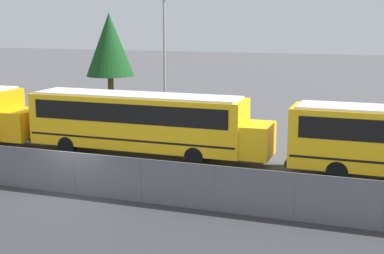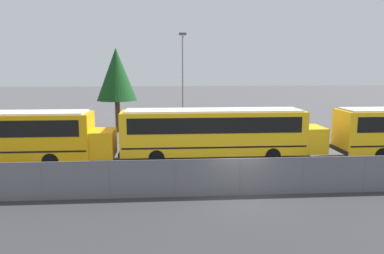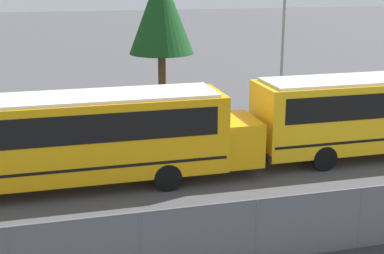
{
  "view_description": "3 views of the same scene",
  "coord_description": "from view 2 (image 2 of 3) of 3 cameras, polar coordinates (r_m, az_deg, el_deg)",
  "views": [
    {
      "loc": [
        11.58,
        -18.3,
        7.04
      ],
      "look_at": [
        2.94,
        6.22,
        1.86
      ],
      "focal_mm": 50.0,
      "sensor_mm": 36.0,
      "label": 1
    },
    {
      "loc": [
        -3.48,
        -16.6,
        5.98
      ],
      "look_at": [
        -1.79,
        6.06,
        2.3
      ],
      "focal_mm": 35.0,
      "sensor_mm": 36.0,
      "label": 2
    },
    {
      "loc": [
        -13.75,
        -11.61,
        7.26
      ],
      "look_at": [
        -9.05,
        6.26,
        1.95
      ],
      "focal_mm": 50.0,
      "sensor_mm": 36.0,
      "label": 3
    }
  ],
  "objects": [
    {
      "name": "light_pole",
      "position": [
        31.2,
        -1.41,
        6.91
      ],
      "size": [
        0.6,
        0.24,
        8.7
      ],
      "color": "gray",
      "rests_on": "ground_plane"
    },
    {
      "name": "school_bus_3",
      "position": [
        24.02,
        3.91,
        -0.48
      ],
      "size": [
        13.15,
        2.53,
        3.3
      ],
      "color": "yellow",
      "rests_on": "ground_plane"
    },
    {
      "name": "fence",
      "position": [
        17.7,
        7.32,
        -7.5
      ],
      "size": [
        108.07,
        0.07,
        1.8
      ],
      "color": "#9EA0A5",
      "rests_on": "ground_plane"
    },
    {
      "name": "tree_3",
      "position": [
        34.79,
        -11.44,
        7.82
      ],
      "size": [
        3.63,
        3.63,
        7.64
      ],
      "color": "#51381E",
      "rests_on": "ground_plane"
    },
    {
      "name": "ground_plane",
      "position": [
        17.99,
        7.26,
        -10.29
      ],
      "size": [
        200.0,
        200.0,
        0.0
      ],
      "primitive_type": "plane",
      "color": "#4C4C4F"
    }
  ]
}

